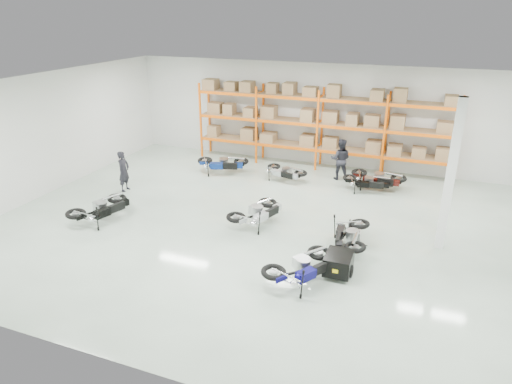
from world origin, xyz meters
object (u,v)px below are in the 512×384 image
at_px(moto_back_b, 284,169).
at_px(moto_blue_centre, 304,262).
at_px(moto_back_c, 368,179).
at_px(person_left, 124,171).
at_px(moto_silver_left, 258,209).
at_px(moto_back_d, 378,175).
at_px(trailer, 339,263).
at_px(person_back, 340,159).
at_px(moto_black_far_left, 101,205).
at_px(moto_touring_right, 350,231).
at_px(moto_back_a, 222,160).

bearing_deg(moto_back_b, moto_blue_centre, -140.55).
xyz_separation_m(moto_back_c, person_left, (-8.89, -3.30, 0.28)).
distance_m(moto_silver_left, moto_back_c, 5.22).
bearing_deg(moto_back_d, moto_back_b, 101.72).
xyz_separation_m(trailer, person_back, (-1.46, 7.39, 0.50)).
bearing_deg(moto_back_d, moto_back_c, 150.57).
distance_m(moto_back_b, person_back, 2.36).
bearing_deg(moto_black_far_left, moto_back_b, -111.51).
bearing_deg(moto_back_d, moto_black_far_left, 132.34).
height_order(moto_silver_left, person_left, person_left).
bearing_deg(person_back, moto_blue_centre, 89.31).
bearing_deg(trailer, moto_touring_right, 89.66).
bearing_deg(moto_back_b, person_back, -46.68).
relative_size(moto_silver_left, moto_back_b, 1.15).
relative_size(moto_back_a, moto_back_c, 1.14).
bearing_deg(moto_back_c, moto_back_b, 83.11).
bearing_deg(moto_touring_right, person_left, 166.29).
bearing_deg(person_back, moto_back_d, 155.90).
bearing_deg(moto_blue_centre, moto_back_b, -36.91).
bearing_deg(person_left, moto_back_a, -42.12).
bearing_deg(person_back, moto_touring_right, 98.70).
relative_size(moto_back_b, moto_back_c, 0.97).
height_order(moto_black_far_left, moto_back_d, moto_black_far_left).
relative_size(moto_silver_left, moto_touring_right, 1.02).
relative_size(moto_silver_left, moto_black_far_left, 0.97).
relative_size(moto_touring_right, moto_back_d, 0.98).
relative_size(moto_silver_left, person_back, 1.09).
bearing_deg(trailer, moto_back_b, 118.87).
bearing_deg(moto_back_b, trailer, -132.86).
relative_size(moto_silver_left, moto_back_a, 0.98).
xyz_separation_m(moto_silver_left, trailer, (3.10, -2.08, -0.21)).
xyz_separation_m(moto_touring_right, person_back, (-1.46, 5.79, 0.30)).
distance_m(moto_black_far_left, moto_touring_right, 8.17).
bearing_deg(moto_back_a, moto_blue_centre, -157.94).
relative_size(moto_silver_left, trailer, 1.27).
bearing_deg(moto_back_a, moto_black_far_left, 146.65).
distance_m(moto_back_d, person_left, 9.93).
distance_m(moto_blue_centre, moto_silver_left, 3.60).
bearing_deg(moto_blue_centre, person_back, -53.62).
bearing_deg(person_back, trailer, 95.72).
bearing_deg(person_left, moto_touring_right, -101.12).
height_order(moto_black_far_left, person_left, person_left).
bearing_deg(moto_back_c, moto_blue_centre, 167.84).
bearing_deg(moto_back_a, trailer, -151.29).
bearing_deg(moto_touring_right, moto_back_c, 87.61).
bearing_deg(trailer, moto_black_far_left, 176.19).
bearing_deg(moto_back_c, person_back, 45.75).
relative_size(moto_black_far_left, trailer, 1.31).
bearing_deg(moto_back_d, moto_back_a, 99.63).
height_order(moto_black_far_left, moto_back_c, moto_black_far_left).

